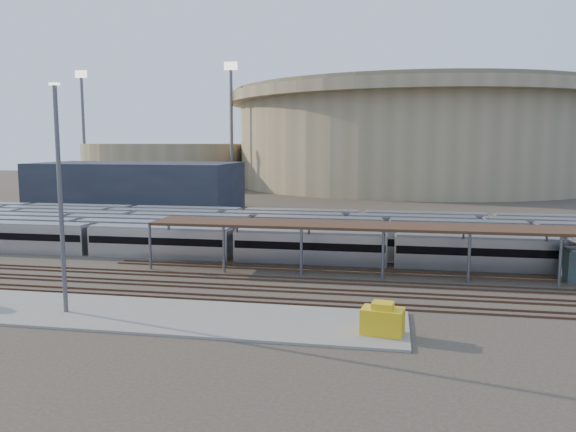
# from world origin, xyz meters

# --- Properties ---
(ground) EXTENTS (420.00, 420.00, 0.00)m
(ground) POSITION_xyz_m (0.00, 0.00, 0.00)
(ground) COLOR #383026
(ground) RESTS_ON ground
(apron) EXTENTS (50.00, 9.00, 0.20)m
(apron) POSITION_xyz_m (-5.00, -15.00, 0.10)
(apron) COLOR gray
(apron) RESTS_ON ground
(subway_trains) EXTENTS (120.44, 23.90, 3.60)m
(subway_trains) POSITION_xyz_m (-4.38, 18.50, 1.80)
(subway_trains) COLOR silver
(subway_trains) RESTS_ON ground
(inspection_shed) EXTENTS (60.30, 6.00, 5.30)m
(inspection_shed) POSITION_xyz_m (22.00, 4.00, 4.98)
(inspection_shed) COLOR #57575C
(inspection_shed) RESTS_ON ground
(empty_tracks) EXTENTS (170.00, 9.62, 0.18)m
(empty_tracks) POSITION_xyz_m (0.00, -5.00, 0.09)
(empty_tracks) COLOR #4C3323
(empty_tracks) RESTS_ON ground
(stadium) EXTENTS (124.00, 124.00, 32.50)m
(stadium) POSITION_xyz_m (25.00, 140.00, 16.47)
(stadium) COLOR gray
(stadium) RESTS_ON ground
(secondary_arena) EXTENTS (56.00, 56.00, 14.00)m
(secondary_arena) POSITION_xyz_m (-60.00, 130.00, 7.00)
(secondary_arena) COLOR gray
(secondary_arena) RESTS_ON ground
(service_building) EXTENTS (42.00, 20.00, 10.00)m
(service_building) POSITION_xyz_m (-35.00, 55.00, 5.00)
(service_building) COLOR #1E232D
(service_building) RESTS_ON ground
(floodlight_0) EXTENTS (4.00, 1.00, 38.40)m
(floodlight_0) POSITION_xyz_m (-30.00, 110.00, 20.65)
(floodlight_0) COLOR #57575C
(floodlight_0) RESTS_ON ground
(floodlight_1) EXTENTS (4.00, 1.00, 38.40)m
(floodlight_1) POSITION_xyz_m (-85.00, 120.00, 20.65)
(floodlight_1) COLOR #57575C
(floodlight_1) RESTS_ON ground
(floodlight_3) EXTENTS (4.00, 1.00, 38.40)m
(floodlight_3) POSITION_xyz_m (-10.00, 160.00, 20.65)
(floodlight_3) COLOR #57575C
(floodlight_3) RESTS_ON ground
(yard_light_pole) EXTENTS (0.80, 0.36, 18.54)m
(yard_light_pole) POSITION_xyz_m (-7.83, -15.70, 9.55)
(yard_light_pole) COLOR #57575C
(yard_light_pole) RESTS_ON apron
(yellow_equipment) EXTENTS (3.27, 2.33, 1.88)m
(yellow_equipment) POSITION_xyz_m (18.01, -16.47, 1.14)
(yellow_equipment) COLOR gold
(yellow_equipment) RESTS_ON apron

